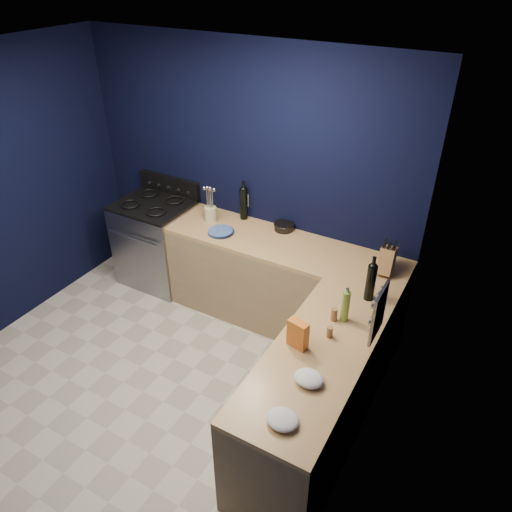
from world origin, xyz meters
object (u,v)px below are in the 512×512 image
Objects in this scene: plate_stack at (220,232)px; utensil_crock at (211,214)px; gas_range at (158,243)px; crouton_bag at (298,334)px; knife_block at (387,260)px.

utensil_crock is at bearing 143.46° from plate_stack.
gas_range is 3.83× the size of plate_stack.
utensil_crock is 0.71× the size of crouton_bag.
crouton_bag reaches higher than plate_stack.
crouton_bag is (1.30, -1.04, 0.09)m from plate_stack.
knife_block is at bearing -0.45° from utensil_crock.
plate_stack is 1.67m from crouton_bag.
knife_block is 1.04× the size of crouton_bag.
utensil_crock is 0.68× the size of knife_block.
gas_range is 1.02m from plate_stack.
plate_stack is 1.13× the size of crouton_bag.
crouton_bag is at bearing -38.62° from plate_stack.
knife_block is at bearing 5.38° from plate_stack.
plate_stack is at bearing -177.90° from knife_block.
knife_block is at bearing 1.14° from gas_range.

